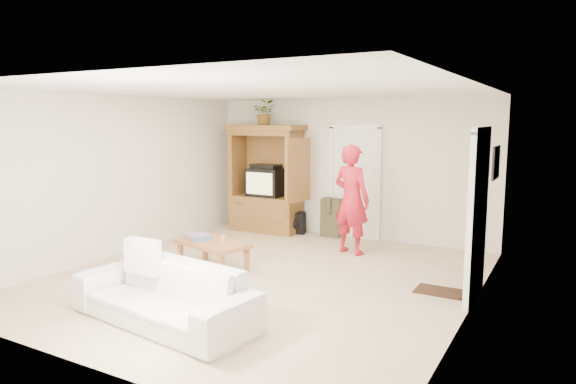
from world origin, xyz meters
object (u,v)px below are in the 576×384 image
object	(u,v)px
sofa	(164,294)
coffee_table	(213,245)
armoire	(267,186)
man	(351,199)

from	to	relation	value
sofa	coffee_table	distance (m)	2.04
armoire	coffee_table	xyz separation A→B (m)	(0.69, -2.66, -0.54)
man	coffee_table	size ratio (longest dim) A/B	1.46
coffee_table	armoire	bearing A→B (deg)	118.91
man	armoire	bearing A→B (deg)	-7.82
armoire	man	world-z (taller)	armoire
sofa	coffee_table	size ratio (longest dim) A/B	1.79
man	sofa	size ratio (longest dim) A/B	0.82
sofa	man	bearing A→B (deg)	87.56
armoire	man	distance (m)	2.27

